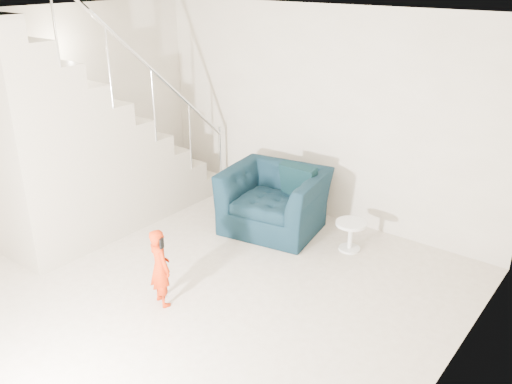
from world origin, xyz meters
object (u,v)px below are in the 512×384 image
(staircase, at_px, (83,159))
(armchair, at_px, (274,200))
(toddler, at_px, (160,267))
(side_table, at_px, (351,231))

(staircase, bearing_deg, armchair, 38.34)
(toddler, bearing_deg, side_table, -97.67)
(side_table, bearing_deg, toddler, -114.39)
(side_table, relative_size, staircase, 0.10)
(armchair, relative_size, toddler, 1.47)
(side_table, xyz_separation_m, staircase, (-2.87, -1.53, 0.70))
(armchair, bearing_deg, staircase, -151.56)
(side_table, bearing_deg, armchair, -175.61)
(armchair, xyz_separation_m, toddler, (0.09, -2.03, 0.02))
(armchair, height_order, toddler, toddler)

